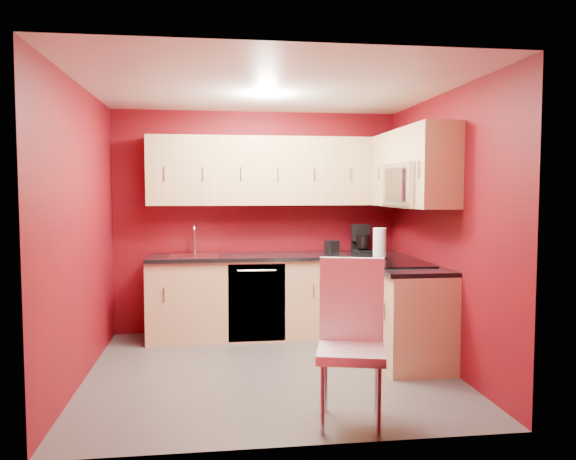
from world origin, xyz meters
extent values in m
plane|color=#484643|center=(0.00, 0.00, 0.00)|extent=(3.20, 3.20, 0.00)
plane|color=white|center=(0.00, 0.00, 2.50)|extent=(3.20, 3.20, 0.00)
plane|color=maroon|center=(0.00, 1.50, 1.25)|extent=(3.20, 0.00, 3.20)
plane|color=maroon|center=(0.00, -1.50, 1.25)|extent=(3.20, 0.00, 3.20)
plane|color=maroon|center=(-1.60, 0.00, 1.25)|extent=(0.00, 3.00, 3.00)
plane|color=maroon|center=(1.60, 0.00, 1.25)|extent=(0.00, 3.00, 3.00)
cube|color=tan|center=(0.20, 1.20, 0.43)|extent=(2.80, 0.60, 0.87)
cube|color=tan|center=(1.30, 0.25, 0.43)|extent=(0.60, 1.30, 0.87)
cube|color=black|center=(0.20, 1.19, 0.89)|extent=(2.80, 0.63, 0.04)
cube|color=black|center=(1.29, 0.23, 0.89)|extent=(0.63, 1.27, 0.04)
cube|color=tan|center=(0.20, 1.32, 1.83)|extent=(2.80, 0.35, 0.75)
cube|color=tan|center=(1.43, 0.86, 1.83)|extent=(0.35, 0.57, 0.75)
cube|color=tan|center=(1.43, -0.29, 1.83)|extent=(0.35, 0.22, 0.75)
cube|color=tan|center=(1.43, 0.20, 2.04)|extent=(0.35, 0.76, 0.33)
cube|color=silver|center=(1.40, 0.20, 1.66)|extent=(0.40, 0.76, 0.42)
cube|color=black|center=(1.21, 0.20, 1.66)|extent=(0.02, 0.62, 0.33)
cylinder|color=silver|center=(1.19, -0.03, 1.66)|extent=(0.02, 0.02, 0.29)
cube|color=black|center=(1.28, 0.20, 0.92)|extent=(0.50, 0.55, 0.01)
cube|color=silver|center=(-0.70, 1.18, 0.91)|extent=(0.52, 0.42, 0.02)
cylinder|color=silver|center=(-0.70, 1.38, 1.04)|extent=(0.02, 0.02, 0.26)
torus|color=silver|center=(-0.70, 1.31, 1.17)|extent=(0.02, 0.16, 0.16)
cylinder|color=silver|center=(-0.70, 1.24, 1.11)|extent=(0.02, 0.02, 0.12)
cube|color=black|center=(-0.05, 0.91, 0.43)|extent=(0.60, 0.02, 0.82)
cylinder|color=white|center=(0.00, 0.30, 2.48)|extent=(0.20, 0.20, 0.01)
camera|label=1|loc=(-0.50, -4.89, 1.61)|focal=35.00mm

